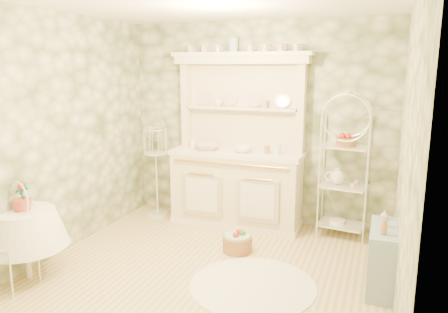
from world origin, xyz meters
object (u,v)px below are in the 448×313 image
(floor_basket, at_px, (237,242))
(birdcage_stand, at_px, (156,164))
(bakers_rack, at_px, (345,162))
(side_shelf, at_px, (382,257))
(kitchen_dresser, at_px, (237,141))
(cafe_chair, at_px, (9,245))
(round_table, at_px, (26,243))

(floor_basket, bearing_deg, birdcage_stand, 151.61)
(bakers_rack, xyz_separation_m, side_shelf, (0.50, -1.24, -0.63))
(birdcage_stand, xyz_separation_m, floor_basket, (1.49, -0.80, -0.64))
(kitchen_dresser, height_order, floor_basket, kitchen_dresser)
(cafe_chair, bearing_deg, round_table, 111.50)
(bakers_rack, bearing_deg, cafe_chair, -131.21)
(kitchen_dresser, height_order, birdcage_stand, kitchen_dresser)
(kitchen_dresser, bearing_deg, floor_basket, -70.42)
(bakers_rack, bearing_deg, kitchen_dresser, -169.81)
(bakers_rack, distance_m, round_table, 3.69)
(side_shelf, xyz_separation_m, birdcage_stand, (-3.06, 1.12, 0.44))
(cafe_chair, height_order, floor_basket, cafe_chair)
(round_table, height_order, floor_basket, round_table)
(cafe_chair, xyz_separation_m, floor_basket, (1.78, 1.55, -0.32))
(cafe_chair, distance_m, birdcage_stand, 2.40)
(round_table, xyz_separation_m, birdcage_stand, (0.30, 2.14, 0.39))
(round_table, xyz_separation_m, cafe_chair, (0.01, -0.21, 0.07))
(kitchen_dresser, relative_size, birdcage_stand, 1.50)
(birdcage_stand, bearing_deg, round_table, -97.94)
(side_shelf, bearing_deg, floor_basket, 163.33)
(birdcage_stand, bearing_deg, cafe_chair, -96.97)
(side_shelf, distance_m, round_table, 3.51)
(cafe_chair, relative_size, floor_basket, 2.34)
(bakers_rack, relative_size, birdcage_stand, 1.25)
(round_table, bearing_deg, floor_basket, 36.80)
(bakers_rack, xyz_separation_m, birdcage_stand, (-2.56, -0.12, -0.19))
(kitchen_dresser, distance_m, bakers_rack, 1.40)
(round_table, distance_m, cafe_chair, 0.22)
(round_table, relative_size, birdcage_stand, 0.49)
(kitchen_dresser, relative_size, cafe_chair, 2.61)
(kitchen_dresser, distance_m, birdcage_stand, 1.24)
(round_table, bearing_deg, cafe_chair, -87.12)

